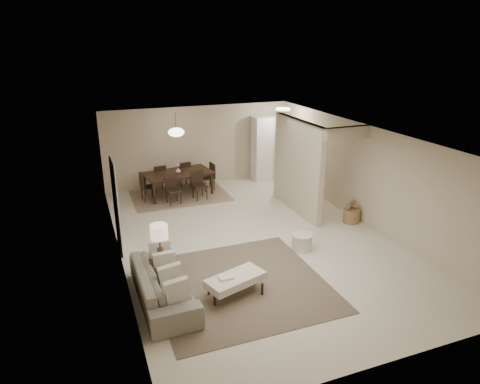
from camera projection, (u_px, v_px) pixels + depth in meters
name	position (u px, v px, depth m)	size (l,w,h in m)	color
floor	(252.00, 239.00, 10.09)	(9.00, 9.00, 0.00)	beige
ceiling	(253.00, 134.00, 9.25)	(9.00, 9.00, 0.00)	white
back_wall	(199.00, 145.00, 13.63)	(6.00, 6.00, 0.00)	#C0AD91
left_wall	(116.00, 206.00, 8.66)	(9.00, 9.00, 0.00)	#C0AD91
right_wall	(364.00, 175.00, 10.68)	(9.00, 9.00, 0.00)	#C0AD91
partition	(297.00, 166.00, 11.37)	(0.15, 2.50, 2.50)	#C0AD91
doorway	(116.00, 206.00, 9.28)	(0.04, 0.90, 2.04)	black
pantry_cabinet	(270.00, 148.00, 14.18)	(1.20, 0.55, 2.10)	white
flush_light	(283.00, 109.00, 12.85)	(0.44, 0.44, 0.05)	white
living_rug	(240.00, 284.00, 8.21)	(3.20, 3.20, 0.01)	brown
sofa	(163.00, 285.00, 7.61)	(0.86, 2.21, 0.65)	gray
ottoman_bench	(235.00, 280.00, 7.77)	(1.20, 0.81, 0.39)	beige
side_table	(162.00, 276.00, 7.96)	(0.51, 0.51, 0.56)	black
table_lamp	(159.00, 235.00, 7.67)	(0.32, 0.32, 0.76)	#4D3421
round_pouf	(302.00, 242.00, 9.53)	(0.46, 0.46, 0.36)	beige
wicker_basket	(351.00, 216.00, 10.95)	(0.42, 0.42, 0.35)	olive
dining_rug	(179.00, 195.00, 12.93)	(2.80, 2.10, 0.01)	#846A52
dining_table	(179.00, 184.00, 12.81)	(1.99, 1.11, 0.70)	black
dining_chairs	(179.00, 182.00, 12.79)	(2.30, 1.79, 0.85)	black
vase	(178.00, 170.00, 12.67)	(0.15, 0.15, 0.15)	white
yellow_mat	(290.00, 191.00, 13.26)	(0.81, 0.50, 0.01)	yellow
pendant_light	(176.00, 132.00, 12.28)	(0.46, 0.46, 0.71)	#4D3421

